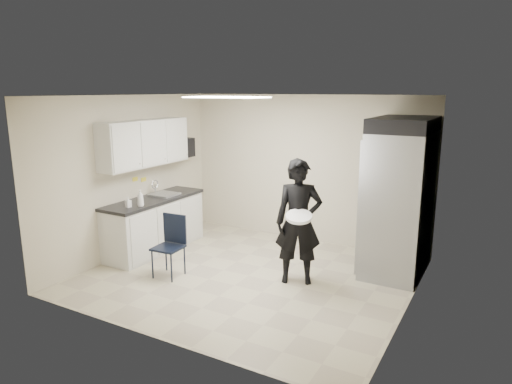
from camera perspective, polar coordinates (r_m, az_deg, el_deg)
The scene contains 21 objects.
floor at distance 6.83m, azimuth -0.94°, elevation -10.41°, with size 4.50×4.50×0.00m, color tan.
ceiling at distance 6.29m, azimuth -1.03°, elevation 11.95°, with size 4.50×4.50×0.00m, color silver.
back_wall at distance 8.20m, azimuth 6.07°, elevation 2.91°, with size 4.50×4.50×0.00m, color #BEB49D.
left_wall at distance 7.79m, azimuth -15.45°, elevation 2.01°, with size 4.00×4.00×0.00m, color #BEB49D.
right_wall at distance 5.68m, azimuth 19.06°, elevation -2.09°, with size 4.00×4.00×0.00m, color #BEB49D.
ceiling_panel at distance 6.94m, azimuth -3.70°, elevation 11.74°, with size 1.20×0.60×0.02m, color white.
lower_counter at distance 7.93m, azimuth -12.52°, elevation -4.11°, with size 0.60×1.90×0.86m, color silver.
countertop at distance 7.82m, azimuth -12.68°, elevation -0.91°, with size 0.64×1.95×0.05m, color black.
sink at distance 7.99m, azimuth -11.37°, elevation -0.67°, with size 0.42×0.40×0.14m, color gray.
faucet at distance 8.09m, azimuth -12.50°, elevation 0.52°, with size 0.02×0.02×0.24m, color silver.
upper_cabinets at distance 7.74m, azimuth -13.71°, elevation 5.98°, with size 0.35×1.80×0.75m, color silver.
towel_dispenser at distance 8.68m, azimuth -8.79°, elevation 5.51°, with size 0.22×0.30×0.35m, color black.
notice_sticker_left at distance 7.87m, azimuth -14.87°, elevation 1.56°, with size 0.00×0.12×0.07m, color yellow.
notice_sticker_right at distance 8.02m, azimuth -13.87°, elevation 1.53°, with size 0.00×0.12×0.07m, color yellow.
commercial_fridge at distance 7.03m, azimuth 17.46°, elevation -1.32°, with size 0.80×1.35×2.10m, color gray.
fridge_compressor at distance 6.86m, azimuth 18.10°, elevation 8.05°, with size 0.80×1.35×0.20m, color black.
folding_chair at distance 6.78m, azimuth -10.94°, elevation -6.86°, with size 0.39×0.39×0.88m, color black.
man_tuxedo at distance 6.38m, azimuth 5.34°, elevation -3.74°, with size 0.65×0.43×1.77m, color black.
bucket_lid at distance 6.10m, azimuth 5.39°, elevation -3.08°, with size 0.35×0.35×0.04m, color white.
soap_bottle_a at distance 7.28m, azimuth -14.26°, elevation -0.74°, with size 0.10×0.10×0.26m, color white.
soap_bottle_b at distance 7.27m, azimuth -15.68°, elevation -1.22°, with size 0.07×0.08×0.16m, color #B4B6C1.
Camera 1 is at (3.16, -5.43, 2.68)m, focal length 32.00 mm.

